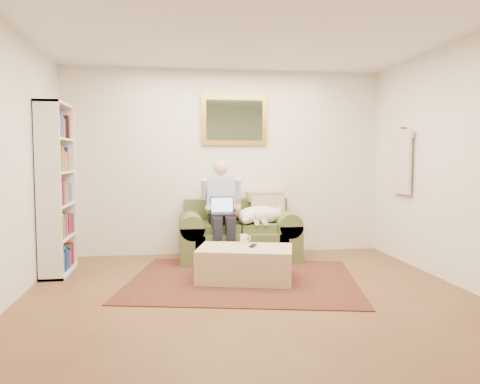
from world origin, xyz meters
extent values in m
cube|color=brown|center=(0.00, 0.00, 0.00)|extent=(4.50, 5.00, 0.01)
cube|color=white|center=(0.00, 0.00, 2.60)|extent=(4.50, 5.00, 0.01)
cube|color=white|center=(0.00, 2.50, 1.30)|extent=(4.50, 0.01, 2.60)
cube|color=#302013|center=(0.02, 0.96, 0.01)|extent=(2.85, 2.46, 0.01)
cube|color=#556133|center=(0.12, 2.03, 0.20)|extent=(1.20, 0.77, 0.39)
cube|color=#556133|center=(0.12, 2.37, 0.59)|extent=(1.45, 0.17, 0.40)
cube|color=#556133|center=(-0.51, 2.03, 0.24)|extent=(0.32, 0.77, 0.80)
cube|color=#556133|center=(0.75, 2.03, 0.24)|extent=(0.32, 0.77, 0.80)
cube|color=#556133|center=(-0.12, 1.99, 0.45)|extent=(0.46, 0.52, 0.11)
cube|color=#556133|center=(0.36, 1.99, 0.45)|extent=(0.46, 0.52, 0.11)
cube|color=black|center=(-0.12, 1.81, 0.65)|extent=(0.31, 0.21, 0.02)
cube|color=black|center=(-0.12, 1.92, 0.75)|extent=(0.31, 0.06, 0.21)
cube|color=#99BFF2|center=(-0.12, 1.91, 0.75)|extent=(0.28, 0.04, 0.18)
cube|color=#CBBC87|center=(0.04, 0.95, 0.19)|extent=(1.16, 0.89, 0.37)
cylinder|color=white|center=(0.07, 1.22, 0.42)|extent=(0.08, 0.08, 0.10)
cube|color=black|center=(0.14, 0.98, 0.38)|extent=(0.11, 0.16, 0.02)
cube|color=gold|center=(0.12, 2.48, 1.90)|extent=(0.94, 0.04, 0.72)
cube|color=gray|center=(0.12, 2.46, 1.90)|extent=(0.80, 0.01, 0.58)
camera|label=1|loc=(-0.74, -4.12, 1.37)|focal=35.00mm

